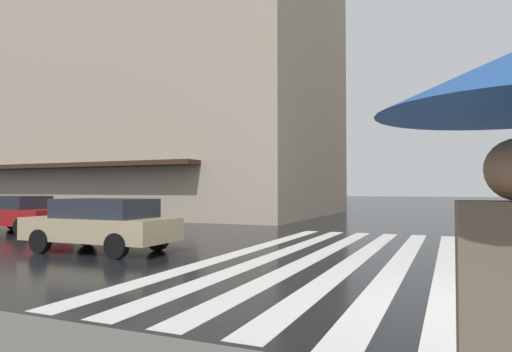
# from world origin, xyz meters

# --- Properties ---
(ground_plane) EXTENTS (220.00, 220.00, 0.00)m
(ground_plane) POSITION_xyz_m (0.00, 0.00, 0.00)
(ground_plane) COLOR black
(zebra_crossing) EXTENTS (13.00, 6.50, 0.01)m
(zebra_crossing) POSITION_xyz_m (4.00, 2.37, 0.00)
(zebra_crossing) COLOR silver
(zebra_crossing) RESTS_ON ground_plane
(haussmann_block_mid) EXTENTS (16.17, 27.11, 24.14)m
(haussmann_block_mid) POSITION_xyz_m (19.98, 21.17, 11.81)
(haussmann_block_mid) COLOR tan
(haussmann_block_mid) RESTS_ON ground_plane
(car_red) EXTENTS (1.85, 4.10, 1.41)m
(car_red) POSITION_xyz_m (5.50, 15.85, 0.76)
(car_red) COLOR maroon
(car_red) RESTS_ON ground_plane
(car_champagne) EXTENTS (1.85, 4.10, 1.41)m
(car_champagne) POSITION_xyz_m (2.50, 8.85, 0.76)
(car_champagne) COLOR tan
(car_champagne) RESTS_ON ground_plane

